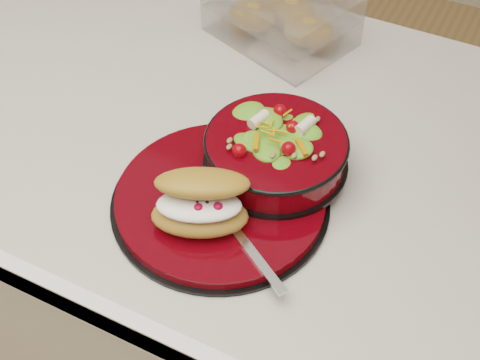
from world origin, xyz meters
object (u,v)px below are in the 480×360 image
at_px(island_counter, 252,295).
at_px(salad_bowl, 276,148).
at_px(dinner_plate, 221,200).
at_px(fork, 244,241).
at_px(croissant, 202,203).
at_px(pastry_box, 282,15).

relative_size(island_counter, salad_bowl, 6.08).
xyz_separation_m(dinner_plate, fork, (0.06, -0.06, 0.01)).
relative_size(dinner_plate, croissant, 2.10).
relative_size(dinner_plate, fork, 1.96).
height_order(salad_bowl, pastry_box, salad_bowl).
bearing_deg(island_counter, salad_bowl, -47.33).
distance_m(salad_bowl, pastry_box, 0.34).
bearing_deg(dinner_plate, island_counter, 97.30).
bearing_deg(island_counter, pastry_box, 105.98).
distance_m(dinner_plate, fork, 0.09).
bearing_deg(pastry_box, croissant, -59.42).
bearing_deg(pastry_box, salad_bowl, -47.85).
height_order(island_counter, dinner_plate, dinner_plate).
distance_m(island_counter, pastry_box, 0.55).
height_order(island_counter, fork, fork).
bearing_deg(fork, dinner_plate, 80.42).
height_order(dinner_plate, pastry_box, pastry_box).
bearing_deg(fork, pastry_box, 50.82).
relative_size(salad_bowl, fork, 1.33).
distance_m(island_counter, dinner_plate, 0.48).
bearing_deg(salad_bowl, pastry_box, 112.92).
bearing_deg(salad_bowl, island_counter, 132.67).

